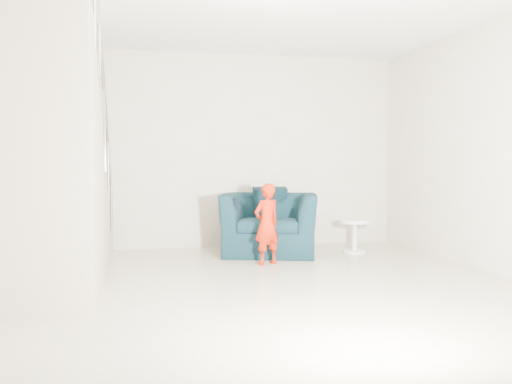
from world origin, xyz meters
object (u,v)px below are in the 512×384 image
armchair (269,223)px  staircase (45,188)px  side_table (354,230)px  toddler (267,224)px

armchair → staircase: size_ratio=0.33×
armchair → staircase: (-2.51, -1.48, 0.55)m
side_table → toddler: bearing=-156.2°
side_table → staircase: staircase is taller
armchair → staircase: 2.97m
side_table → armchair: bearing=172.3°
armchair → side_table: 1.13m
armchair → toddler: toddler is taller
toddler → armchair: bearing=-130.8°
toddler → staircase: bearing=-6.9°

